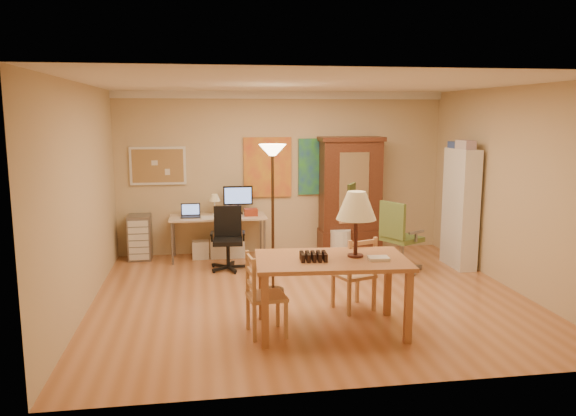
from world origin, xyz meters
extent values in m
plane|color=#A6653B|center=(0.00, 0.00, 0.00)|extent=(5.50, 5.50, 0.00)
cube|color=white|center=(0.00, 2.46, 2.64)|extent=(5.50, 0.08, 0.12)
cube|color=#A7784E|center=(-2.05, 2.47, 1.50)|extent=(0.90, 0.04, 0.62)
cube|color=gold|center=(-0.25, 2.47, 1.45)|extent=(0.80, 0.04, 1.00)
cube|color=#23598D|center=(0.65, 2.47, 1.45)|extent=(0.75, 0.04, 0.95)
cube|color=brown|center=(0.00, -1.17, 0.79)|extent=(1.68, 1.08, 0.04)
cube|color=brown|center=(-0.76, -1.53, 0.38)|extent=(0.08, 0.08, 0.77)
cube|color=brown|center=(0.71, -1.63, 0.38)|extent=(0.08, 0.08, 0.77)
cube|color=brown|center=(-0.70, -0.71, 0.38)|extent=(0.08, 0.08, 0.77)
cube|color=brown|center=(0.76, -0.82, 0.38)|extent=(0.08, 0.08, 0.77)
cylinder|color=#331511|center=(0.28, -1.14, 0.82)|extent=(0.17, 0.17, 0.02)
cylinder|color=#331511|center=(0.28, -1.14, 1.02)|extent=(0.04, 0.04, 0.43)
cone|color=#F6EFC1|center=(0.28, -1.14, 1.37)|extent=(0.43, 0.43, 0.30)
cube|color=silver|center=(0.48, -1.31, 0.82)|extent=(0.23, 0.18, 0.03)
cube|color=black|center=(-0.21, -1.23, 0.85)|extent=(0.32, 0.26, 0.09)
cube|color=#A3724A|center=(0.42, -0.55, 0.43)|extent=(0.53, 0.52, 0.04)
cube|color=#A3724A|center=(0.54, -0.33, 0.20)|extent=(0.05, 0.05, 0.41)
cube|color=#A3724A|center=(0.20, -0.46, 0.20)|extent=(0.05, 0.05, 0.41)
cube|color=#A3724A|center=(0.65, -0.65, 0.20)|extent=(0.05, 0.05, 0.41)
cube|color=#A3724A|center=(0.31, -0.78, 0.20)|extent=(0.05, 0.05, 0.41)
cube|color=#A3724A|center=(0.65, -0.65, 0.67)|extent=(0.05, 0.05, 0.48)
cube|color=#A3724A|center=(0.31, -0.78, 0.67)|extent=(0.05, 0.05, 0.48)
cube|color=#A3724A|center=(0.48, -0.72, 0.71)|extent=(0.35, 0.15, 0.05)
cube|color=#A3724A|center=(-0.70, -1.17, 0.42)|extent=(0.43, 0.45, 0.04)
cube|color=#A3724A|center=(-0.51, -1.33, 0.20)|extent=(0.04, 0.04, 0.40)
cube|color=#A3724A|center=(-0.55, -0.98, 0.20)|extent=(0.04, 0.04, 0.40)
cube|color=#A3724A|center=(-0.85, -1.37, 0.20)|extent=(0.04, 0.04, 0.40)
cube|color=#A3724A|center=(-0.89, -1.01, 0.20)|extent=(0.04, 0.04, 0.40)
cube|color=#A3724A|center=(-0.85, -1.37, 0.65)|extent=(0.04, 0.04, 0.47)
cube|color=#A3724A|center=(-0.89, -1.01, 0.65)|extent=(0.04, 0.04, 0.47)
cube|color=#A3724A|center=(-0.87, -1.19, 0.70)|extent=(0.07, 0.36, 0.05)
cylinder|color=#392617|center=(-0.45, 0.27, 0.02)|extent=(0.29, 0.29, 0.03)
cylinder|color=#392617|center=(-0.45, 0.27, 0.94)|extent=(0.04, 0.04, 1.84)
cone|color=#FFE0A5|center=(-0.45, 0.27, 1.88)|extent=(0.35, 0.35, 0.15)
cube|color=tan|center=(-1.11, 2.12, 0.69)|extent=(1.54, 0.68, 0.03)
cylinder|color=slate|center=(-1.83, 1.83, 0.34)|extent=(0.03, 0.03, 0.68)
cylinder|color=slate|center=(-0.38, 1.83, 0.34)|extent=(0.03, 0.03, 0.68)
cylinder|color=slate|center=(-1.83, 2.41, 0.34)|extent=(0.03, 0.03, 0.68)
cylinder|color=slate|center=(-0.38, 2.41, 0.34)|extent=(0.03, 0.03, 0.68)
cube|color=black|center=(-1.54, 2.07, 0.71)|extent=(0.31, 0.21, 0.02)
cube|color=black|center=(-1.54, 2.23, 0.82)|extent=(0.31, 0.05, 0.20)
cube|color=black|center=(-0.77, 2.26, 1.01)|extent=(0.48, 0.04, 0.31)
cone|color=#F6EFC1|center=(-1.15, 2.22, 0.99)|extent=(0.19, 0.19, 0.12)
cube|color=silver|center=(-1.25, 1.98, 0.71)|extent=(0.24, 0.31, 0.01)
cube|color=maroon|center=(-0.57, 2.07, 0.76)|extent=(0.21, 0.15, 0.12)
cube|color=white|center=(-1.39, 2.17, 0.14)|extent=(0.27, 0.23, 0.29)
cube|color=white|center=(-1.11, 2.17, 0.14)|extent=(0.27, 0.23, 0.29)
cube|color=silver|center=(-0.82, 2.17, 0.14)|extent=(0.27, 0.23, 0.29)
cylinder|color=black|center=(-0.98, 1.42, 0.23)|extent=(0.05, 0.05, 0.37)
cube|color=black|center=(-0.98, 1.42, 0.44)|extent=(0.46, 0.45, 0.06)
cube|color=black|center=(-0.97, 1.62, 0.71)|extent=(0.42, 0.07, 0.47)
cube|color=black|center=(-1.22, 1.43, 0.57)|extent=(0.05, 0.28, 0.03)
cube|color=black|center=(-0.75, 1.40, 0.57)|extent=(0.05, 0.28, 0.03)
cylinder|color=slate|center=(1.59, 0.98, 0.26)|extent=(0.06, 0.06, 0.41)
cube|color=#516D31|center=(1.59, 0.98, 0.49)|extent=(0.65, 0.66, 0.07)
cube|color=#516D31|center=(1.39, 0.87, 0.80)|extent=(0.27, 0.44, 0.53)
cube|color=slate|center=(1.72, 0.74, 0.63)|extent=(0.29, 0.18, 0.03)
cube|color=slate|center=(1.46, 1.21, 0.63)|extent=(0.29, 0.18, 0.03)
cube|color=slate|center=(-2.36, 2.29, 0.36)|extent=(0.36, 0.41, 0.72)
cube|color=silver|center=(-2.36, 2.07, 0.36)|extent=(0.31, 0.02, 0.62)
cube|color=#3A190F|center=(1.12, 2.24, 0.95)|extent=(0.99, 0.45, 1.90)
cube|color=#3A190F|center=(1.12, 2.24, 0.20)|extent=(1.03, 0.49, 0.38)
cube|color=white|center=(1.12, 2.01, 1.13)|extent=(0.50, 0.01, 1.17)
cube|color=#3A190F|center=(1.12, 2.24, 1.92)|extent=(1.07, 0.51, 0.07)
cube|color=white|center=(2.55, 1.08, 0.91)|extent=(0.27, 0.73, 1.82)
cube|color=#993333|center=(2.51, 0.95, 0.44)|extent=(0.16, 0.36, 0.22)
cube|color=#334C99|center=(2.51, 1.26, 1.51)|extent=(0.16, 0.25, 0.18)
cylinder|color=silver|center=(0.91, 2.01, 0.22)|extent=(0.35, 0.35, 0.44)
camera|label=1|loc=(-1.35, -6.86, 2.33)|focal=35.00mm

